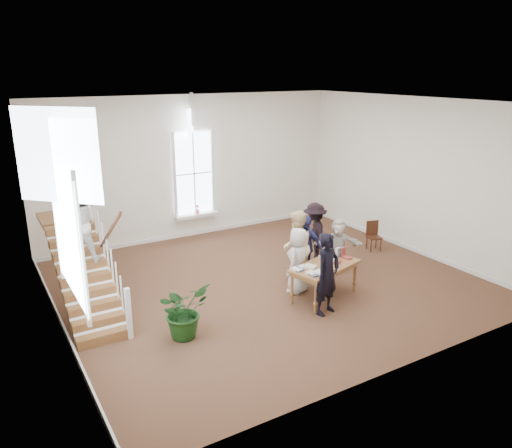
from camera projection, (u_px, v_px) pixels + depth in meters
ground at (267, 282)px, 12.80m from camera, size 10.00×10.00×0.00m
room_shell at (196, 223)px, 16.29m from camera, size 10.49×10.00×10.00m
staircase at (80, 243)px, 10.82m from camera, size 1.10×4.10×2.92m
library_table at (324, 268)px, 11.73m from camera, size 1.95×1.34×0.89m
police_officer at (327, 274)px, 10.92m from camera, size 0.78×0.61×1.87m
elderly_woman at (298, 260)px, 12.04m from camera, size 0.95×0.86×1.62m
person_yellow at (296, 247)px, 12.55m from camera, size 1.14×1.15×1.88m
woman_cluster_a at (306, 245)px, 13.12m from camera, size 0.70×1.00×1.58m
woman_cluster_b at (315, 234)px, 13.76m from camera, size 1.07×1.30×1.75m
woman_cluster_c at (338, 244)px, 13.42m from camera, size 1.33×1.08×1.43m
floor_plant at (184, 310)px, 10.05m from camera, size 1.27×1.18×1.15m
side_chair at (373, 234)px, 14.97m from camera, size 0.48×0.48×0.88m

